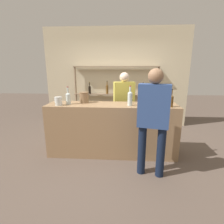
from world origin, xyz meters
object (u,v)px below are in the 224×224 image
at_px(counter_bottle_0, 171,100).
at_px(cork_jar, 58,101).
at_px(counter_bottle_2, 68,98).
at_px(server_behind_counter, 124,102).
at_px(counter_bottle_1, 130,98).
at_px(customer_right, 153,116).
at_px(wine_glass, 131,97).
at_px(ice_bucket, 84,97).

height_order(counter_bottle_0, cork_jar, counter_bottle_0).
height_order(counter_bottle_2, server_behind_counter, server_behind_counter).
distance_m(counter_bottle_1, customer_right, 0.72).
bearing_deg(counter_bottle_0, wine_glass, 157.01).
distance_m(wine_glass, cork_jar, 1.38).
relative_size(counter_bottle_2, customer_right, 0.20).
bearing_deg(server_behind_counter, ice_bucket, -67.14).
bearing_deg(server_behind_counter, cork_jar, -67.82).
height_order(counter_bottle_1, cork_jar, counter_bottle_1).
xyz_separation_m(cork_jar, customer_right, (1.66, -0.53, -0.11)).
height_order(wine_glass, ice_bucket, ice_bucket).
distance_m(counter_bottle_0, ice_bucket, 1.65).
bearing_deg(customer_right, wine_glass, 33.87).
bearing_deg(cork_jar, ice_bucket, 33.38).
bearing_deg(wine_glass, server_behind_counter, 103.29).
relative_size(wine_glass, server_behind_counter, 0.10).
relative_size(ice_bucket, server_behind_counter, 0.13).
relative_size(counter_bottle_2, ice_bucket, 1.58).
bearing_deg(wine_glass, customer_right, -69.33).
relative_size(wine_glass, customer_right, 0.10).
bearing_deg(ice_bucket, counter_bottle_1, -12.73).
xyz_separation_m(counter_bottle_1, server_behind_counter, (-0.11, 0.77, -0.24)).
xyz_separation_m(counter_bottle_2, wine_glass, (1.19, 0.19, -0.00)).
distance_m(customer_right, server_behind_counter, 1.45).
bearing_deg(ice_bucket, counter_bottle_2, -148.21).
distance_m(counter_bottle_0, counter_bottle_1, 0.73).
bearing_deg(server_behind_counter, counter_bottle_1, -4.51).
distance_m(counter_bottle_2, wine_glass, 1.21).
height_order(customer_right, server_behind_counter, customer_right).
bearing_deg(counter_bottle_1, wine_glass, 84.97).
bearing_deg(counter_bottle_1, server_behind_counter, 98.02).
xyz_separation_m(wine_glass, customer_right, (0.32, -0.84, -0.15)).
bearing_deg(counter_bottle_2, server_behind_counter, 34.51).
distance_m(counter_bottle_1, server_behind_counter, 0.81).
bearing_deg(counter_bottle_0, counter_bottle_2, 176.69).
xyz_separation_m(counter_bottle_0, server_behind_counter, (-0.83, 0.84, -0.21)).
bearing_deg(wine_glass, counter_bottle_2, -170.99).
relative_size(wine_glass, cork_jar, 1.04).
xyz_separation_m(counter_bottle_0, counter_bottle_2, (-1.90, 0.11, 0.00)).
xyz_separation_m(counter_bottle_2, cork_jar, (-0.15, -0.11, -0.05)).
bearing_deg(server_behind_counter, customer_right, 5.30).
distance_m(wine_glass, customer_right, 0.91).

